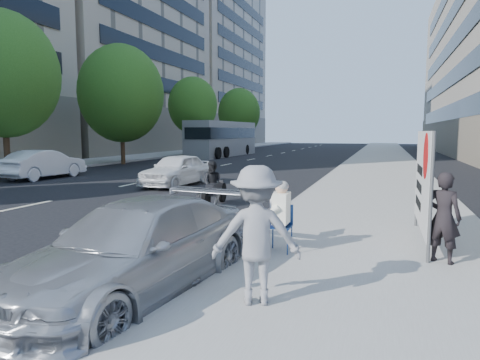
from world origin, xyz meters
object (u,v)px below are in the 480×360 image
at_px(protest_banner, 423,179).
at_px(parked_sedan, 136,248).
at_px(bus, 223,139).
at_px(white_sedan_near, 176,170).
at_px(white_sedan_mid, 44,164).
at_px(pedestrian_woman, 444,217).
at_px(seated_protester, 275,212).
at_px(motorcycle, 214,186).
at_px(jogger, 256,235).

distance_m(protest_banner, parked_sedan, 5.70).
bearing_deg(bus, white_sedan_near, -72.32).
bearing_deg(white_sedan_mid, bus, -90.28).
relative_size(pedestrian_woman, white_sedan_mid, 0.35).
distance_m(seated_protester, protest_banner, 3.10).
height_order(white_sedan_mid, motorcycle, white_sedan_mid).
bearing_deg(bus, jogger, -66.63).
relative_size(parked_sedan, motorcycle, 2.23).
height_order(seated_protester, white_sedan_near, seated_protester).
distance_m(white_sedan_near, bus, 23.19).
xyz_separation_m(parked_sedan, white_sedan_mid, (-12.80, 11.89, 0.05)).
xyz_separation_m(pedestrian_woman, parked_sedan, (-4.33, -2.50, -0.25)).
relative_size(protest_banner, motorcycle, 1.49).
bearing_deg(pedestrian_woman, protest_banner, -55.26).
height_order(seated_protester, jogger, jogger).
distance_m(parked_sedan, white_sedan_mid, 17.47).
distance_m(white_sedan_mid, bus, 21.86).
distance_m(white_sedan_near, white_sedan_mid, 7.64).
bearing_deg(motorcycle, jogger, -70.68).
bearing_deg(white_sedan_near, bus, 110.90).
height_order(pedestrian_woman, bus, bus).
relative_size(jogger, bus, 0.15).
xyz_separation_m(jogger, pedestrian_woman, (2.48, 2.62, -0.12)).
xyz_separation_m(protest_banner, white_sedan_mid, (-16.89, 8.00, -0.68)).
distance_m(pedestrian_woman, protest_banner, 1.49).
relative_size(jogger, pedestrian_woman, 1.15).
bearing_deg(protest_banner, pedestrian_woman, -80.33).
bearing_deg(motorcycle, seated_protester, -63.52).
distance_m(protest_banner, white_sedan_near, 11.95).
bearing_deg(motorcycle, bus, 103.64).
relative_size(jogger, parked_sedan, 0.39).
bearing_deg(pedestrian_woman, white_sedan_near, -18.06).
height_order(seated_protester, pedestrian_woman, pedestrian_woman).
bearing_deg(parked_sedan, white_sedan_mid, 144.26).
bearing_deg(motorcycle, parked_sedan, -83.26).
distance_m(parked_sedan, motorcycle, 7.41).
height_order(parked_sedan, white_sedan_near, white_sedan_near).
bearing_deg(white_sedan_mid, seated_protester, 149.23).
distance_m(jogger, white_sedan_near, 13.50).
bearing_deg(pedestrian_woman, jogger, 71.68).
height_order(protest_banner, parked_sedan, protest_banner).
relative_size(pedestrian_woman, parked_sedan, 0.34).
height_order(protest_banner, white_sedan_mid, protest_banner).
xyz_separation_m(protest_banner, motorcycle, (-5.81, 3.32, -0.76)).
distance_m(seated_protester, pedestrian_woman, 2.85).
bearing_deg(jogger, bus, -86.04).
distance_m(seated_protester, white_sedan_mid, 17.21).
xyz_separation_m(protest_banner, bus, (-15.60, 29.80, 0.23)).
xyz_separation_m(seated_protester, pedestrian_woman, (2.84, 0.21, 0.04)).
height_order(seated_protester, bus, bus).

